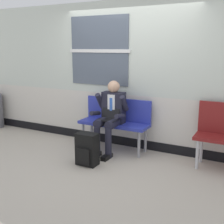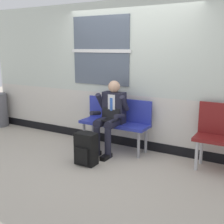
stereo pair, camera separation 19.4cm
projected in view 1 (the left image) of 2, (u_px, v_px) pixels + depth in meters
The scene contains 5 objects.
ground_plane at pixel (115, 155), 5.03m from camera, with size 18.00×18.00×0.00m, color #B2A899.
station_wall at pixel (129, 76), 5.25m from camera, with size 6.82×0.16×2.64m.
bench_with_person at pixel (115, 119), 5.24m from camera, with size 1.28×0.42×0.92m.
person_seated at pixel (110, 115), 5.04m from camera, with size 0.57×0.70×1.26m.
backpack at pixel (87, 150), 4.57m from camera, with size 0.34×0.25×0.51m.
Camera 1 is at (2.18, -4.21, 1.83)m, focal length 46.50 mm.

